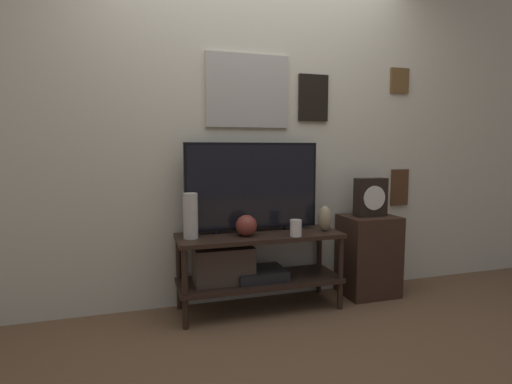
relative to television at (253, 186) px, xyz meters
name	(u,v)px	position (x,y,z in m)	size (l,w,h in m)	color
ground_plane	(271,322)	(0.03, -0.33, -0.89)	(12.00, 12.00, 0.00)	brown
wall_back	(250,122)	(0.03, 0.16, 0.47)	(6.40, 0.08, 2.70)	beige
media_console	(247,263)	(-0.07, -0.09, -0.54)	(1.17, 0.41, 0.55)	black
television	(253,186)	(0.00, 0.00, 0.00)	(0.98, 0.05, 0.65)	black
vase_round_glass	(246,225)	(-0.09, -0.13, -0.26)	(0.15, 0.15, 0.15)	brown
vase_tall_ceramic	(191,216)	(-0.46, -0.09, -0.18)	(0.10, 0.10, 0.31)	beige
vase_urn_stoneware	(325,218)	(0.52, -0.13, -0.24)	(0.10, 0.10, 0.18)	tan
candle_jar	(296,228)	(0.24, -0.24, -0.27)	(0.08, 0.08, 0.12)	silver
side_table	(368,255)	(0.94, -0.06, -0.57)	(0.41, 0.35, 0.63)	#382319
mantel_clock	(371,197)	(0.94, -0.07, -0.11)	(0.25, 0.11, 0.30)	black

